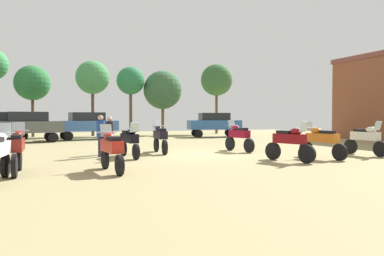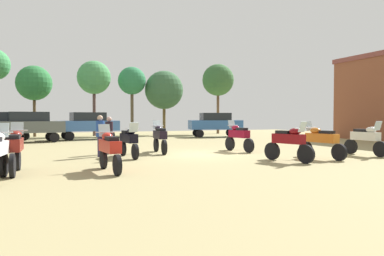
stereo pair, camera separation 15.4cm
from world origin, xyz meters
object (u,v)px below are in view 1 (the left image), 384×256
motorcycle_10 (111,149)px  tree_7 (32,83)px  motorcycle_13 (17,149)px  car_3 (214,123)px  car_1 (87,124)px  person_2 (101,133)px  tree_1 (131,81)px  tree_4 (217,80)px  motorcycle_2 (130,140)px  tree_2 (93,78)px  person_1 (110,132)px  motorcycle_3 (239,136)px  tree_6 (163,90)px  motorcycle_11 (160,137)px  motorcycle_1 (290,142)px  motorcycle_9 (366,138)px  car_5 (27,125)px  motorcycle_5 (322,140)px

motorcycle_10 → tree_7: size_ratio=0.37×
motorcycle_13 → car_3: car_3 is taller
car_1 → person_2: (-0.74, -12.31, -0.15)m
tree_1 → motorcycle_10: bearing=-104.0°
car_1 → tree_4: tree_4 is taller
tree_7 → motorcycle_2: bearing=-77.5°
tree_2 → person_1: bearing=-94.4°
motorcycle_3 → tree_6: (1.59, 17.23, 3.44)m
motorcycle_3 → motorcycle_10: (-6.84, -4.32, -0.03)m
car_1 → person_2: 12.34m
car_1 → person_1: car_1 is taller
motorcycle_3 → car_3: bearing=61.0°
motorcycle_11 → tree_6: bearing=74.8°
motorcycle_1 → person_2: (-6.31, 4.31, 0.28)m
car_3 → car_1: bearing=98.9°
person_1 → tree_2: 17.00m
person_2 → tree_6: size_ratio=0.29×
motorcycle_3 → motorcycle_11: motorcycle_3 is taller
motorcycle_9 → car_5: size_ratio=0.48×
motorcycle_5 → car_3: bearing=71.0°
motorcycle_2 → tree_7: 19.32m
tree_6 → motorcycle_2: bearing=-111.5°
car_1 → car_3: size_ratio=0.99×
motorcycle_9 → person_2: bearing=-22.3°
motorcycle_5 → tree_6: bearing=81.0°
motorcycle_13 → car_5: bearing=92.4°
car_1 → tree_6: tree_6 is taller
motorcycle_1 → motorcycle_13: bearing=-20.9°
car_5 → person_1: bearing=-168.2°
car_3 → person_2: bearing=148.4°
motorcycle_3 → motorcycle_13: motorcycle_13 is taller
car_1 → car_5: size_ratio=0.99×
tree_4 → tree_6: bearing=-177.3°
tree_2 → tree_7: tree_2 is taller
tree_1 → tree_7: size_ratio=1.04×
motorcycle_5 → motorcycle_11: (-5.34, 4.57, 0.01)m
motorcycle_1 → car_3: bearing=-123.2°
motorcycle_11 → motorcycle_2: bearing=-138.9°
motorcycle_1 → tree_7: (-9.36, 22.07, 3.74)m
car_5 → tree_1: size_ratio=0.73×
motorcycle_3 → person_1: (-6.02, 1.00, 0.24)m
motorcycle_9 → motorcycle_11: motorcycle_11 is taller
tree_1 → tree_6: (3.03, -0.02, -0.71)m
person_2 → tree_1: bearing=-159.8°
motorcycle_10 → person_2: 4.39m
motorcycle_3 → motorcycle_13: (-9.47, -3.67, 0.00)m
motorcycle_3 → car_5: 14.38m
tree_1 → tree_7: 8.18m
person_1 → person_2: 1.08m
car_5 → tree_1: tree_1 is taller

